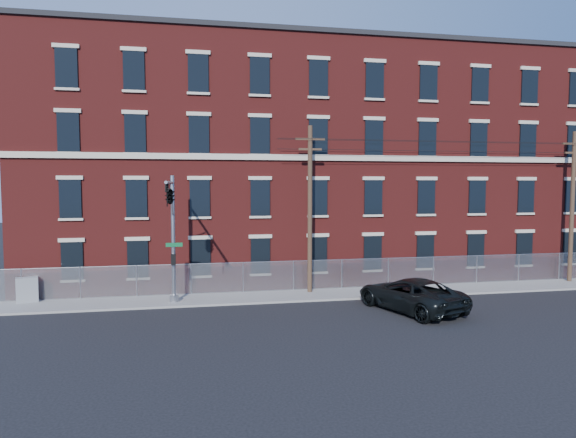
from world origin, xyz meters
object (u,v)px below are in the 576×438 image
Objects in this scene: pickup_truck at (410,294)px; traffic_signal_mast at (171,209)px; utility_cabinet at (27,290)px; utility_pole_near at (310,206)px.

traffic_signal_mast is at bearing -26.33° from pickup_truck.
pickup_truck reaches higher than utility_cabinet.
traffic_signal_mast is 1.13× the size of pickup_truck.
utility_pole_near is 1.61× the size of pickup_truck.
utility_pole_near is 7.90m from pickup_truck.
traffic_signal_mast is 5.07× the size of utility_cabinet.
utility_cabinet is at bearing 154.90° from traffic_signal_mast.
utility_pole_near is (8.00, 3.42, -0.05)m from traffic_signal_mast.
pickup_truck is at bearing -48.85° from utility_pole_near.
traffic_signal_mast reaches higher than utility_cabinet.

